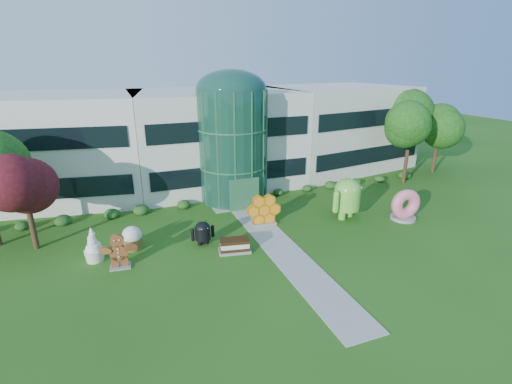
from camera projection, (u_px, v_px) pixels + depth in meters
name	position (u px, v px, depth m)	size (l,w,h in m)	color
ground	(291.00, 259.00, 23.87)	(140.00, 140.00, 0.00)	#215114
building	(215.00, 137.00, 38.16)	(46.00, 15.00, 9.30)	beige
atrium	(233.00, 146.00, 32.80)	(6.00, 6.00, 9.80)	#194738
walkway	(278.00, 245.00, 25.63)	(2.40, 20.00, 0.04)	#9E9E93
tree_red	(28.00, 207.00, 24.20)	(4.00, 4.00, 6.00)	#3F0C14
trees_backdrop	(229.00, 152.00, 33.91)	(52.00, 8.00, 8.40)	#104210
android_green	(347.00, 195.00, 29.56)	(3.42, 2.28, 3.87)	#69C13D
android_black	(203.00, 231.00, 25.45)	(1.73, 1.16, 1.97)	black
donut	(405.00, 204.00, 29.45)	(2.48, 1.19, 2.58)	#EA5980
gingerbread	(118.00, 251.00, 22.52)	(2.46, 0.94, 2.27)	brown
ice_cream_sandwich	(235.00, 245.00, 24.59)	(2.11, 1.05, 0.94)	black
honeycomb	(264.00, 211.00, 28.61)	(2.81, 1.00, 2.21)	orange
froyo	(93.00, 244.00, 23.29)	(1.32, 1.32, 2.27)	white
cupcake	(132.00, 238.00, 24.81)	(1.39, 1.39, 1.67)	white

